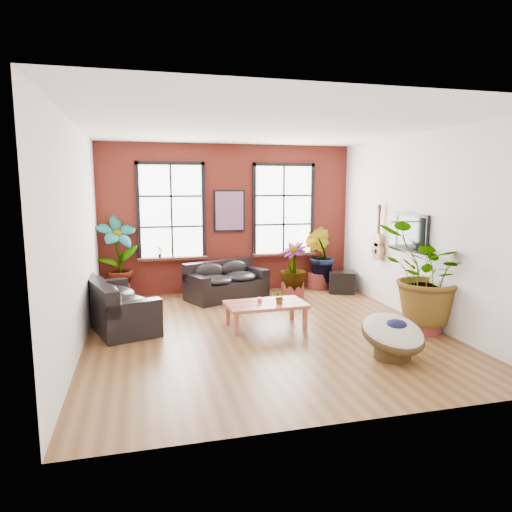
# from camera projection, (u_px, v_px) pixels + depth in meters

# --- Properties ---
(room) EXTENTS (6.04, 6.54, 3.54)m
(room) POSITION_uv_depth(u_px,v_px,m) (262.00, 232.00, 7.90)
(room) COLOR brown
(room) RESTS_ON ground
(sofa_back) EXTENTS (2.00, 1.53, 0.83)m
(sofa_back) POSITION_uv_depth(u_px,v_px,m) (226.00, 282.00, 10.38)
(sofa_back) COLOR black
(sofa_back) RESTS_ON ground
(sofa_left) EXTENTS (1.55, 2.38, 0.87)m
(sofa_left) POSITION_uv_depth(u_px,v_px,m) (114.00, 304.00, 8.30)
(sofa_left) COLOR black
(sofa_left) RESTS_ON ground
(coffee_table) EXTENTS (1.45, 0.87, 0.55)m
(coffee_table) POSITION_uv_depth(u_px,v_px,m) (266.00, 306.00, 8.18)
(coffee_table) COLOR #984936
(coffee_table) RESTS_ON ground
(papasan_chair) EXTENTS (1.08, 1.09, 0.70)m
(papasan_chair) POSITION_uv_depth(u_px,v_px,m) (393.00, 335.00, 6.71)
(papasan_chair) COLOR #3F2E16
(papasan_chair) RESTS_ON ground
(poster) EXTENTS (0.74, 0.06, 0.98)m
(poster) POSITION_uv_depth(u_px,v_px,m) (229.00, 211.00, 10.77)
(poster) COLOR black
(poster) RESTS_ON room
(tv_wall_unit) EXTENTS (0.13, 1.86, 1.20)m
(tv_wall_unit) POSITION_uv_depth(u_px,v_px,m) (399.00, 236.00, 9.07)
(tv_wall_unit) COLOR black
(tv_wall_unit) RESTS_ON room
(media_box) EXTENTS (0.76, 0.71, 0.51)m
(media_box) POSITION_uv_depth(u_px,v_px,m) (342.00, 282.00, 10.92)
(media_box) COLOR black
(media_box) RESTS_ON ground
(pot_back_left) EXTENTS (0.54, 0.54, 0.39)m
(pot_back_left) POSITION_uv_depth(u_px,v_px,m) (118.00, 292.00, 10.16)
(pot_back_left) COLOR maroon
(pot_back_left) RESTS_ON ground
(pot_back_right) EXTENTS (0.64, 0.64, 0.39)m
(pot_back_right) POSITION_uv_depth(u_px,v_px,m) (318.00, 281.00, 11.36)
(pot_back_right) COLOR maroon
(pot_back_right) RESTS_ON ground
(pot_right_wall) EXTENTS (0.67, 0.67, 0.41)m
(pot_right_wall) POSITION_uv_depth(u_px,v_px,m) (425.00, 321.00, 7.93)
(pot_right_wall) COLOR maroon
(pot_right_wall) RESTS_ON ground
(pot_mid) EXTENTS (0.60, 0.60, 0.38)m
(pot_mid) POSITION_uv_depth(u_px,v_px,m) (292.00, 288.00, 10.52)
(pot_mid) COLOR maroon
(pot_mid) RESTS_ON ground
(floor_plant_back_left) EXTENTS (1.08, 0.90, 1.75)m
(floor_plant_back_left) POSITION_uv_depth(u_px,v_px,m) (118.00, 255.00, 10.07)
(floor_plant_back_left) COLOR #114215
(floor_plant_back_left) RESTS_ON ground
(floor_plant_back_right) EXTENTS (0.96, 0.98, 1.38)m
(floor_plant_back_right) POSITION_uv_depth(u_px,v_px,m) (319.00, 255.00, 11.28)
(floor_plant_back_right) COLOR #114215
(floor_plant_back_right) RESTS_ON ground
(floor_plant_right_wall) EXTENTS (1.93, 1.81, 1.74)m
(floor_plant_right_wall) POSITION_uv_depth(u_px,v_px,m) (427.00, 275.00, 7.79)
(floor_plant_right_wall) COLOR #114215
(floor_plant_right_wall) RESTS_ON ground
(floor_plant_mid) EXTENTS (0.88, 0.88, 1.12)m
(floor_plant_mid) POSITION_uv_depth(u_px,v_px,m) (293.00, 267.00, 10.42)
(floor_plant_mid) COLOR #114215
(floor_plant_mid) RESTS_ON ground
(table_plant) EXTENTS (0.27, 0.26, 0.25)m
(table_plant) POSITION_uv_depth(u_px,v_px,m) (280.00, 297.00, 8.09)
(table_plant) COLOR #114215
(table_plant) RESTS_ON coffee_table
(sill_plant_left) EXTENTS (0.17, 0.17, 0.27)m
(sill_plant_left) POSITION_uv_depth(u_px,v_px,m) (160.00, 252.00, 10.46)
(sill_plant_left) COLOR #114215
(sill_plant_left) RESTS_ON room
(sill_plant_right) EXTENTS (0.19, 0.19, 0.27)m
(sill_plant_right) POSITION_uv_depth(u_px,v_px,m) (298.00, 247.00, 11.27)
(sill_plant_right) COLOR #114215
(sill_plant_right) RESTS_ON room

